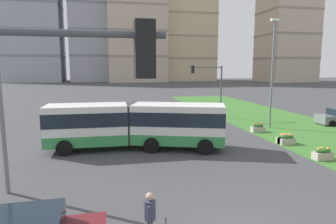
% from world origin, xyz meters
% --- Properties ---
extents(articulated_bus, '(11.86, 4.62, 3.00)m').
position_xyz_m(articulated_bus, '(-2.30, 12.05, 1.65)').
color(articulated_bus, silver).
rests_on(articulated_bus, ground).
extents(car_black_sedan, '(4.41, 2.05, 1.58)m').
position_xyz_m(car_black_sedan, '(-6.04, 20.01, 0.75)').
color(car_black_sedan, black).
rests_on(car_black_sedan, ground).
extents(pedestrian_crossing, '(0.36, 0.57, 1.74)m').
position_xyz_m(pedestrian_crossing, '(-3.02, 1.03, 1.00)').
color(pedestrian_crossing, '#4C4238').
rests_on(pedestrian_crossing, ground).
extents(flower_planter_2, '(1.10, 0.56, 0.74)m').
position_xyz_m(flower_planter_2, '(8.11, 7.22, 0.43)').
color(flower_planter_2, '#B7AD9E').
rests_on(flower_planter_2, grass_median).
extents(flower_planter_3, '(1.10, 0.56, 0.74)m').
position_xyz_m(flower_planter_3, '(8.11, 10.76, 0.43)').
color(flower_planter_3, '#B7AD9E').
rests_on(flower_planter_3, grass_median).
extents(flower_planter_4, '(1.10, 0.56, 0.74)m').
position_xyz_m(flower_planter_4, '(8.11, 10.97, 0.43)').
color(flower_planter_4, '#B7AD9E').
rests_on(flower_planter_4, grass_median).
extents(flower_planter_5, '(1.10, 0.56, 0.74)m').
position_xyz_m(flower_planter_5, '(8.11, 14.80, 0.43)').
color(flower_planter_5, '#B7AD9E').
rests_on(flower_planter_5, grass_median).
extents(traffic_light_far_right, '(3.54, 0.28, 5.61)m').
position_xyz_m(traffic_light_far_right, '(6.54, 22.00, 3.87)').
color(traffic_light_far_right, '#474C51').
rests_on(traffic_light_far_right, ground).
extents(streetlight_median, '(0.70, 0.28, 9.51)m').
position_xyz_m(streetlight_median, '(10.01, 16.16, 5.20)').
color(streetlight_median, slate).
rests_on(streetlight_median, ground).
extents(apartment_tower_west, '(20.90, 15.73, 45.76)m').
position_xyz_m(apartment_tower_west, '(-30.00, 112.19, 22.90)').
color(apartment_tower_west, '#9EA3AD').
rests_on(apartment_tower_west, ground).
extents(apartment_tower_westcentre, '(19.63, 14.98, 46.55)m').
position_xyz_m(apartment_tower_westcentre, '(-6.93, 111.65, 23.29)').
color(apartment_tower_westcentre, '#9EA3AD').
rests_on(apartment_tower_westcentre, ground).
extents(apartment_tower_centre, '(21.34, 19.84, 53.88)m').
position_xyz_m(apartment_tower_centre, '(7.67, 107.94, 26.96)').
color(apartment_tower_centre, '#C6B299').
rests_on(apartment_tower_centre, ground).
extents(apartment_tower_eastcentre, '(20.84, 16.77, 50.99)m').
position_xyz_m(apartment_tower_eastcentre, '(28.56, 111.18, 25.52)').
color(apartment_tower_eastcentre, beige).
rests_on(apartment_tower_eastcentre, ground).
extents(apartment_tower_east, '(17.64, 16.95, 50.52)m').
position_xyz_m(apartment_tower_east, '(62.55, 94.17, 25.28)').
color(apartment_tower_east, '#C6B299').
rests_on(apartment_tower_east, ground).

